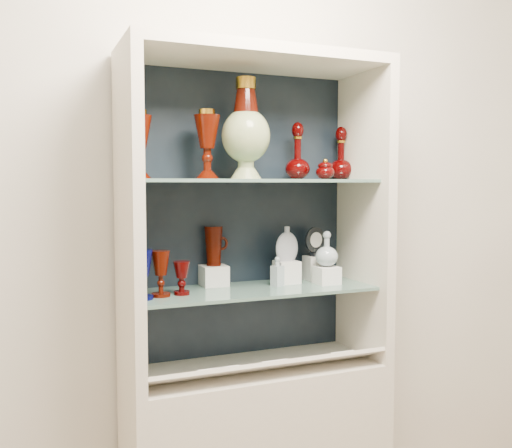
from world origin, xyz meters
name	(u,v)px	position (x,y,z in m)	size (l,w,h in m)	color
wall_back	(236,197)	(0.00, 1.75, 1.40)	(3.50, 0.02, 2.80)	beige
cabinet_back_panel	(238,215)	(0.00, 1.72, 1.32)	(0.98, 0.02, 1.15)	black
cabinet_side_left	(129,221)	(-0.48, 1.53, 1.32)	(0.04, 0.40, 1.15)	beige
cabinet_side_right	(364,215)	(0.48, 1.53, 1.32)	(0.04, 0.40, 1.15)	beige
cabinet_top_cap	(256,58)	(0.00, 1.53, 1.92)	(1.00, 0.40, 0.04)	beige
shelf_lower	(254,290)	(0.00, 1.55, 1.04)	(0.92, 0.34, 0.01)	slate
shelf_upper	(254,181)	(0.00, 1.55, 1.46)	(0.92, 0.34, 0.01)	slate
label_ledge	(267,366)	(0.00, 1.42, 0.78)	(0.92, 0.18, 0.01)	beige
label_card_0	(209,370)	(-0.23, 1.42, 0.80)	(0.10, 0.07, 0.00)	white
label_card_1	(271,362)	(0.02, 1.42, 0.80)	(0.10, 0.07, 0.00)	white
label_card_2	(338,353)	(0.30, 1.42, 0.80)	(0.10, 0.07, 0.00)	white
label_card_3	(223,368)	(-0.17, 1.42, 0.80)	(0.10, 0.07, 0.00)	white
pedestal_lamp_left	(139,144)	(-0.44, 1.53, 1.59)	(0.09, 0.09, 0.24)	#440B00
pedestal_lamp_right	(207,144)	(-0.18, 1.56, 1.60)	(0.10, 0.10, 0.26)	#440B00
enamel_urn	(246,129)	(-0.04, 1.53, 1.66)	(0.18, 0.18, 0.38)	#0F4519
ruby_decanter_a	(298,148)	(0.21, 1.61, 1.60)	(0.10, 0.10, 0.26)	#3C0201
ruby_decanter_b	(341,152)	(0.44, 1.64, 1.59)	(0.10, 0.10, 0.24)	#3C0201
lidded_bowl	(325,169)	(0.29, 1.52, 1.51)	(0.07, 0.07, 0.08)	#3C0201
cobalt_goblet	(142,275)	(-0.44, 1.50, 1.14)	(0.07, 0.07, 0.17)	#040639
ruby_goblet_tall	(161,274)	(-0.37, 1.53, 1.13)	(0.07, 0.07, 0.16)	#440B00
ruby_goblet_small	(182,278)	(-0.29, 1.53, 1.11)	(0.06, 0.06, 0.12)	#3C0201
riser_ruby_pitcher	(214,275)	(-0.13, 1.66, 1.09)	(0.10, 0.10, 0.08)	silver
ruby_pitcher	(214,246)	(-0.13, 1.66, 1.21)	(0.12, 0.07, 0.16)	#440B00
clear_square_bottle	(277,271)	(0.10, 1.56, 1.11)	(0.04, 0.04, 0.12)	#94A6AD
riser_flat_flask	(287,272)	(0.17, 1.61, 1.09)	(0.09, 0.09, 0.09)	silver
flat_flask	(287,243)	(0.17, 1.61, 1.21)	(0.10, 0.04, 0.15)	#A0A7B4
riser_clear_round_decanter	(326,275)	(0.31, 1.53, 1.08)	(0.09, 0.09, 0.07)	silver
clear_round_decanter	(327,250)	(0.31, 1.53, 1.19)	(0.09, 0.09, 0.14)	#94A6AD
riser_cameo_medallion	(315,268)	(0.31, 1.63, 1.10)	(0.08, 0.08, 0.10)	silver
cameo_medallion	(315,241)	(0.31, 1.63, 1.21)	(0.11, 0.04, 0.13)	black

